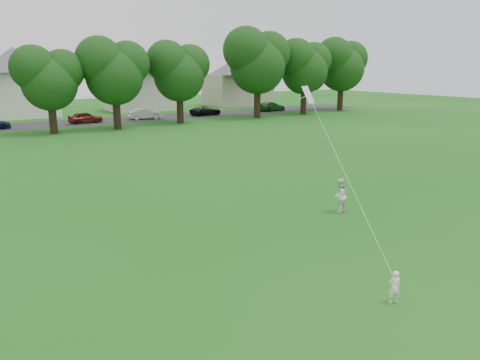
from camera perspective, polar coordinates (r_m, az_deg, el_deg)
ground at (r=15.59m, az=4.37°, el=-9.68°), size 160.00×160.00×0.00m
street at (r=54.38m, az=-23.70°, el=6.13°), size 90.00×7.00×0.01m
toddler at (r=13.41m, az=18.30°, el=-12.27°), size 0.40×0.34×0.93m
older_boy at (r=20.56m, az=12.03°, el=-1.89°), size 0.83×0.70×1.49m
kite at (r=17.47m, az=12.06°, el=2.18°), size 3.01×5.11×11.51m
tree_row at (r=48.66m, az=-18.32°, el=13.48°), size 82.42×9.18×10.87m
parked_cars at (r=53.78m, az=-21.06°, el=6.95°), size 63.22×2.18×1.27m
house_row at (r=63.92m, az=-25.72°, el=11.33°), size 77.63×13.91×9.83m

